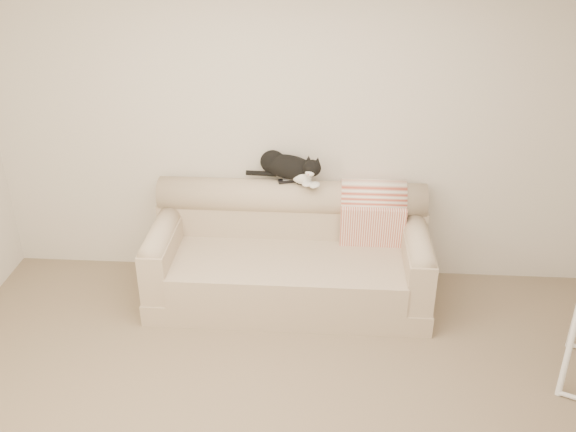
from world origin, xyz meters
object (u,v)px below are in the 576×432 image
(remote_a, at_px, (289,180))
(remote_b, at_px, (308,184))
(tuxedo_cat, at_px, (289,167))
(sofa, at_px, (289,256))

(remote_a, bearing_deg, remote_b, -16.40)
(remote_a, relative_size, tuxedo_cat, 0.30)
(remote_b, distance_m, tuxedo_cat, 0.20)
(sofa, bearing_deg, remote_b, 56.01)
(remote_a, bearing_deg, tuxedo_cat, 100.73)
(sofa, relative_size, remote_a, 11.78)
(remote_b, height_order, tuxedo_cat, tuxedo_cat)
(sofa, distance_m, tuxedo_cat, 0.72)
(tuxedo_cat, bearing_deg, sofa, -85.09)
(sofa, xyz_separation_m, remote_b, (0.13, 0.20, 0.56))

